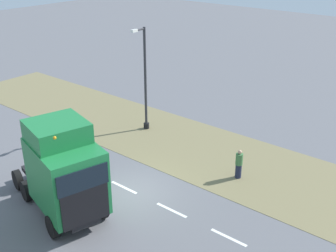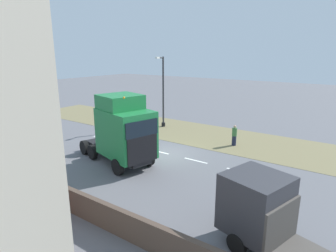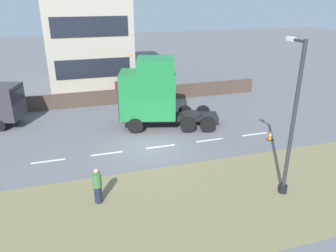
{
  "view_description": "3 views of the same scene",
  "coord_description": "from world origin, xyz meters",
  "px_view_note": "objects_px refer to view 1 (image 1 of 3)",
  "views": [
    {
      "loc": [
        13.13,
        12.98,
        11.95
      ],
      "look_at": [
        -2.71,
        0.07,
        2.81
      ],
      "focal_mm": 45.0,
      "sensor_mm": 36.0,
      "label": 1
    },
    {
      "loc": [
        16.13,
        11.28,
        7.26
      ],
      "look_at": [
        0.86,
        0.74,
        2.41
      ],
      "focal_mm": 30.0,
      "sensor_mm": 36.0,
      "label": 2
    },
    {
      "loc": [
        -17.11,
        4.0,
        8.55
      ],
      "look_at": [
        -2.53,
        -0.41,
        2.36
      ],
      "focal_mm": 35.0,
      "sensor_mm": 36.0,
      "label": 3
    }
  ],
  "objects_px": {
    "lamp_post": "(145,85)",
    "pedestrian": "(239,164)",
    "lorry_cab": "(64,172)",
    "traffic_cone_lead": "(58,140)"
  },
  "relations": [
    {
      "from": "lamp_post",
      "to": "pedestrian",
      "type": "relative_size",
      "value": 4.12
    },
    {
      "from": "pedestrian",
      "to": "traffic_cone_lead",
      "type": "distance_m",
      "value": 11.56
    },
    {
      "from": "traffic_cone_lead",
      "to": "lamp_post",
      "type": "bearing_deg",
      "value": 152.18
    },
    {
      "from": "lorry_cab",
      "to": "pedestrian",
      "type": "distance_m",
      "value": 9.29
    },
    {
      "from": "lorry_cab",
      "to": "traffic_cone_lead",
      "type": "height_order",
      "value": "lorry_cab"
    },
    {
      "from": "traffic_cone_lead",
      "to": "lorry_cab",
      "type": "bearing_deg",
      "value": 56.05
    },
    {
      "from": "lamp_post",
      "to": "pedestrian",
      "type": "height_order",
      "value": "lamp_post"
    },
    {
      "from": "lamp_post",
      "to": "pedestrian",
      "type": "bearing_deg",
      "value": 78.87
    },
    {
      "from": "lorry_cab",
      "to": "pedestrian",
      "type": "height_order",
      "value": "lorry_cab"
    },
    {
      "from": "pedestrian",
      "to": "traffic_cone_lead",
      "type": "relative_size",
      "value": 2.9
    }
  ]
}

